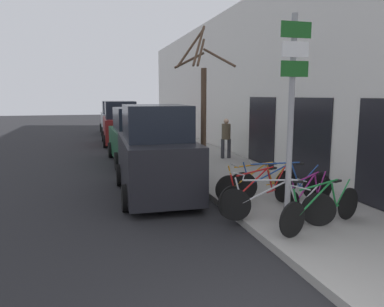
# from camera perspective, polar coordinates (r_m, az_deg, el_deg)

# --- Properties ---
(ground_plane) EXTENTS (80.00, 80.00, 0.00)m
(ground_plane) POSITION_cam_1_polar(r_m,az_deg,el_deg) (14.83, -7.66, -1.65)
(ground_plane) COLOR black
(sidewalk_curb) EXTENTS (3.20, 32.00, 0.15)m
(sidewalk_curb) POSITION_cam_1_polar(r_m,az_deg,el_deg) (18.04, -0.72, 0.54)
(sidewalk_curb) COLOR gray
(sidewalk_curb) RESTS_ON ground
(building_facade) EXTENTS (0.23, 32.00, 6.50)m
(building_facade) POSITION_cam_1_polar(r_m,az_deg,el_deg) (18.31, 4.71, 10.54)
(building_facade) COLOR silver
(building_facade) RESTS_ON ground
(signpost) EXTENTS (0.59, 0.13, 3.95)m
(signpost) POSITION_cam_1_polar(r_m,az_deg,el_deg) (7.03, 14.88, 5.88)
(signpost) COLOR #939399
(signpost) RESTS_ON sidewalk_curb
(bicycle_0) EXTENTS (2.26, 0.86, 0.91)m
(bicycle_0) POSITION_cam_1_polar(r_m,az_deg,el_deg) (7.67, 19.24, -7.86)
(bicycle_0) COLOR black
(bicycle_0) RESTS_ON sidewalk_curb
(bicycle_1) EXTENTS (2.06, 1.06, 0.92)m
(bicycle_1) POSITION_cam_1_polar(r_m,az_deg,el_deg) (7.67, 12.65, -7.56)
(bicycle_1) COLOR black
(bicycle_1) RESTS_ON sidewalk_curb
(bicycle_2) EXTENTS (1.90, 1.22, 0.86)m
(bicycle_2) POSITION_cam_1_polar(r_m,az_deg,el_deg) (8.54, 17.45, -6.22)
(bicycle_2) COLOR black
(bicycle_2) RESTS_ON sidewalk_curb
(bicycle_3) EXTENTS (2.29, 1.01, 0.93)m
(bicycle_3) POSITION_cam_1_polar(r_m,az_deg,el_deg) (8.52, 10.20, -5.79)
(bicycle_3) COLOR black
(bicycle_3) RESTS_ON sidewalk_curb
(bicycle_4) EXTENTS (2.39, 0.81, 0.97)m
(bicycle_4) POSITION_cam_1_polar(r_m,az_deg,el_deg) (9.29, 13.25, -4.60)
(bicycle_4) COLOR black
(bicycle_4) RESTS_ON sidewalk_curb
(bicycle_5) EXTENTS (2.29, 0.44, 0.91)m
(bicycle_5) POSITION_cam_1_polar(r_m,az_deg,el_deg) (9.37, 10.02, -4.53)
(bicycle_5) COLOR black
(bicycle_5) RESTS_ON sidewalk_curb
(parked_car_0) EXTENTS (2.07, 4.25, 2.43)m
(parked_car_0) POSITION_cam_1_polar(r_m,az_deg,el_deg) (10.05, -5.57, -0.23)
(parked_car_0) COLOR black
(parked_car_0) RESTS_ON ground
(parked_car_1) EXTENTS (2.08, 4.79, 2.20)m
(parked_car_1) POSITION_cam_1_polar(r_m,az_deg,el_deg) (15.20, -8.51, 2.40)
(parked_car_1) COLOR #144728
(parked_car_1) RESTS_ON ground
(parked_car_2) EXTENTS (2.01, 4.12, 2.37)m
(parked_car_2) POSITION_cam_1_polar(r_m,az_deg,el_deg) (21.09, -10.88, 4.30)
(parked_car_2) COLOR maroon
(parked_car_2) RESTS_ON ground
(parked_car_3) EXTENTS (2.01, 4.74, 2.29)m
(parked_car_3) POSITION_cam_1_polar(r_m,az_deg,el_deg) (27.06, -11.74, 5.19)
(parked_car_3) COLOR #B2B7BC
(parked_car_3) RESTS_ON ground
(pedestrian_near) EXTENTS (0.42, 0.36, 1.61)m
(pedestrian_near) POSITION_cam_1_polar(r_m,az_deg,el_deg) (15.20, 5.21, 2.76)
(pedestrian_near) COLOR #333338
(pedestrian_near) RESTS_ON sidewalk_curb
(street_tree) EXTENTS (1.52, 1.06, 4.49)m
(street_tree) POSITION_cam_1_polar(r_m,az_deg,el_deg) (11.00, 1.64, 6.78)
(street_tree) COLOR #4C3828
(street_tree) RESTS_ON sidewalk_curb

